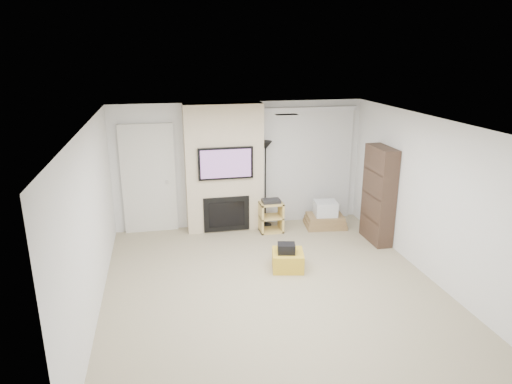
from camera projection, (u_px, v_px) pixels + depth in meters
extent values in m
cube|color=tan|center=(272.00, 287.00, 6.94)|extent=(5.00, 5.50, 0.00)
cube|color=white|center=(274.00, 123.00, 6.20)|extent=(5.00, 5.50, 0.00)
cube|color=white|center=(240.00, 165.00, 9.14)|extent=(5.00, 0.00, 2.50)
cube|color=white|center=(349.00, 312.00, 4.00)|extent=(5.00, 0.00, 2.50)
cube|color=white|center=(91.00, 223.00, 6.07)|extent=(0.00, 5.50, 2.50)
cube|color=white|center=(430.00, 198.00, 7.06)|extent=(0.00, 5.50, 2.50)
cube|color=silver|center=(287.00, 115.00, 7.02)|extent=(0.35, 0.18, 0.01)
cube|color=gold|center=(288.00, 260.00, 7.48)|extent=(0.59, 0.59, 0.30)
cube|color=black|center=(286.00, 248.00, 7.38)|extent=(0.32, 0.27, 0.16)
cube|color=beige|center=(224.00, 168.00, 8.88)|extent=(1.50, 0.40, 2.50)
cube|color=black|center=(226.00, 163.00, 8.62)|extent=(1.05, 0.06, 0.62)
cube|color=#694572|center=(226.00, 164.00, 8.59)|extent=(0.96, 0.00, 0.54)
cube|color=black|center=(227.00, 214.00, 8.95)|extent=(0.90, 0.04, 0.70)
cube|color=black|center=(227.00, 214.00, 8.93)|extent=(0.70, 0.02, 0.50)
cube|color=silver|center=(149.00, 179.00, 8.80)|extent=(1.02, 0.08, 2.14)
cube|color=#BFB7A0|center=(149.00, 181.00, 8.82)|extent=(0.90, 0.05, 2.05)
cylinder|color=silver|center=(167.00, 182.00, 8.85)|extent=(0.07, 0.06, 0.07)
cube|color=silver|center=(309.00, 109.00, 9.04)|extent=(1.98, 0.10, 0.08)
cube|color=silver|center=(307.00, 167.00, 9.40)|extent=(1.90, 0.03, 2.29)
cylinder|color=black|center=(265.00, 225.00, 9.36)|extent=(0.26, 0.26, 0.03)
cylinder|color=black|center=(265.00, 187.00, 9.12)|extent=(0.03, 0.03, 1.64)
cone|color=black|center=(266.00, 145.00, 8.87)|extent=(0.26, 0.26, 0.17)
cube|color=#E3C168|center=(261.00, 218.00, 8.96)|extent=(0.04, 0.38, 0.60)
cube|color=#E3C168|center=(281.00, 216.00, 9.04)|extent=(0.04, 0.38, 0.60)
cube|color=#E3C168|center=(271.00, 230.00, 9.09)|extent=(0.45, 0.38, 0.03)
cube|color=#E3C168|center=(271.00, 217.00, 9.00)|extent=(0.45, 0.38, 0.03)
cube|color=#E3C168|center=(271.00, 203.00, 8.92)|extent=(0.45, 0.38, 0.03)
cube|color=black|center=(271.00, 201.00, 8.90)|extent=(0.35, 0.25, 0.06)
cube|color=olive|center=(325.00, 224.00, 9.32)|extent=(0.86, 0.69, 0.09)
cube|color=olive|center=(325.00, 220.00, 9.30)|extent=(0.82, 0.65, 0.08)
cube|color=olive|center=(325.00, 217.00, 9.27)|extent=(0.77, 0.60, 0.08)
cube|color=silver|center=(326.00, 208.00, 9.22)|extent=(0.48, 0.44, 0.29)
cube|color=#35251C|center=(379.00, 195.00, 8.38)|extent=(0.30, 0.80, 1.80)
cube|color=#35251C|center=(376.00, 218.00, 8.51)|extent=(0.26, 0.72, 0.02)
cube|color=#35251C|center=(378.00, 195.00, 8.38)|extent=(0.26, 0.72, 0.02)
cube|color=#35251C|center=(380.00, 171.00, 8.24)|extent=(0.26, 0.72, 0.02)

